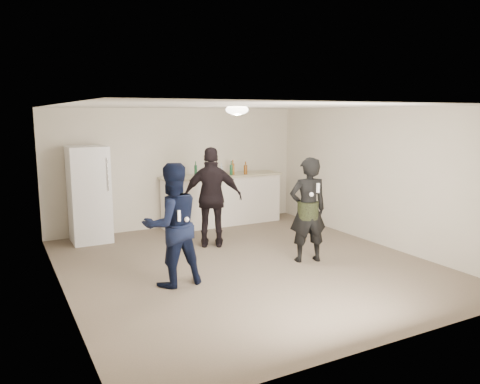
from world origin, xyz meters
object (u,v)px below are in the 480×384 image
shaker (209,171)px  woman (308,210)px  counter (222,201)px  man (172,225)px  fridge (89,194)px  spectator (212,197)px

shaker → woman: 3.12m
counter → shaker: size_ratio=15.29×
counter → shaker: 0.70m
shaker → woman: bearing=-83.5°
man → woman: (2.30, -0.01, -0.01)m
fridge → spectator: 2.35m
shaker → spectator: bearing=-112.5°
counter → fridge: bearing=-178.6°
man → spectator: bearing=-134.1°
fridge → spectator: spectator is taller
fridge → woman: fridge is taller
shaker → woman: size_ratio=0.10×
fridge → spectator: size_ratio=1.00×
fridge → man: size_ratio=1.04×
man → spectator: size_ratio=0.96×
man → woman: man is taller
shaker → spectator: (-0.65, -1.57, -0.27)m
man → shaker: bearing=-125.6°
fridge → shaker: fridge is taller
fridge → man: 2.95m
shaker → man: 3.65m
man → counter: bearing=-129.8°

